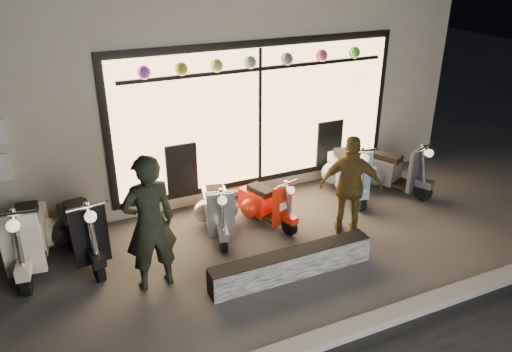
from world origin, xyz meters
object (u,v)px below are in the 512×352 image
(scooter_silver, at_px, (217,208))
(man, at_px, (150,224))
(scooter_red, at_px, (263,202))
(graffiti_barrier, at_px, (292,264))
(woman, at_px, (351,186))

(scooter_silver, distance_m, man, 1.79)
(scooter_red, bearing_deg, graffiti_barrier, -118.84)
(graffiti_barrier, relative_size, woman, 1.47)
(scooter_red, relative_size, woman, 0.73)
(woman, bearing_deg, scooter_silver, 5.08)
(graffiti_barrier, xyz_separation_m, man, (-1.82, 0.61, 0.78))
(graffiti_barrier, xyz_separation_m, scooter_silver, (-0.50, 1.67, 0.19))
(scooter_red, height_order, man, man)
(scooter_red, xyz_separation_m, woman, (1.11, -0.93, 0.49))
(woman, bearing_deg, man, 33.59)
(scooter_red, xyz_separation_m, man, (-2.13, -1.01, 0.63))
(scooter_silver, xyz_separation_m, scooter_red, (0.81, -0.05, -0.04))
(scooter_red, distance_m, man, 2.44)
(scooter_red, height_order, woman, woman)
(graffiti_barrier, relative_size, scooter_red, 2.02)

